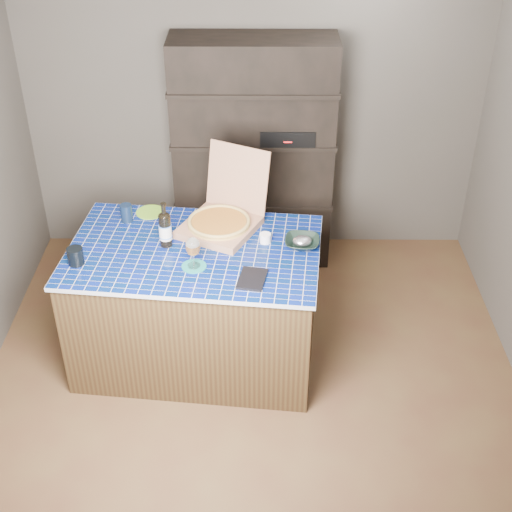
{
  "coord_description": "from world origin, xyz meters",
  "views": [
    {
      "loc": [
        0.05,
        -3.39,
        3.31
      ],
      "look_at": [
        0.03,
        0.0,
        1.01
      ],
      "focal_mm": 50.0,
      "sensor_mm": 36.0,
      "label": 1
    }
  ],
  "objects_px": {
    "wine_glass": "(193,247)",
    "pizza_box": "(221,220)",
    "bowl": "(302,243)",
    "dvd_case": "(252,279)",
    "mead_bottle": "(165,229)",
    "kitchen_island": "(197,303)"
  },
  "relations": [
    {
      "from": "pizza_box",
      "to": "wine_glass",
      "type": "xyz_separation_m",
      "value": [
        -0.14,
        -0.43,
        0.07
      ]
    },
    {
      "from": "kitchen_island",
      "to": "dvd_case",
      "type": "distance_m",
      "value": 0.66
    },
    {
      "from": "dvd_case",
      "to": "bowl",
      "type": "relative_size",
      "value": 0.99
    },
    {
      "from": "mead_bottle",
      "to": "bowl",
      "type": "bearing_deg",
      "value": -0.53
    },
    {
      "from": "mead_bottle",
      "to": "kitchen_island",
      "type": "bearing_deg",
      "value": -14.67
    },
    {
      "from": "wine_glass",
      "to": "mead_bottle",
      "type": "bearing_deg",
      "value": 129.03
    },
    {
      "from": "mead_bottle",
      "to": "bowl",
      "type": "relative_size",
      "value": 1.4
    },
    {
      "from": "wine_glass",
      "to": "bowl",
      "type": "xyz_separation_m",
      "value": [
        0.66,
        0.23,
        -0.11
      ]
    },
    {
      "from": "pizza_box",
      "to": "wine_glass",
      "type": "distance_m",
      "value": 0.46
    },
    {
      "from": "kitchen_island",
      "to": "bowl",
      "type": "bearing_deg",
      "value": 9.3
    },
    {
      "from": "pizza_box",
      "to": "dvd_case",
      "type": "bearing_deg",
      "value": -43.67
    },
    {
      "from": "kitchen_island",
      "to": "wine_glass",
      "type": "height_order",
      "value": "wine_glass"
    },
    {
      "from": "mead_bottle",
      "to": "dvd_case",
      "type": "distance_m",
      "value": 0.67
    },
    {
      "from": "bowl",
      "to": "kitchen_island",
      "type": "bearing_deg",
      "value": -176.81
    },
    {
      "from": "pizza_box",
      "to": "bowl",
      "type": "bearing_deg",
      "value": 4.58
    },
    {
      "from": "pizza_box",
      "to": "mead_bottle",
      "type": "xyz_separation_m",
      "value": [
        -0.34,
        -0.2,
        0.05
      ]
    },
    {
      "from": "pizza_box",
      "to": "bowl",
      "type": "distance_m",
      "value": 0.56
    },
    {
      "from": "dvd_case",
      "to": "bowl",
      "type": "distance_m",
      "value": 0.48
    },
    {
      "from": "mead_bottle",
      "to": "wine_glass",
      "type": "bearing_deg",
      "value": -50.97
    },
    {
      "from": "pizza_box",
      "to": "wine_glass",
      "type": "height_order",
      "value": "pizza_box"
    },
    {
      "from": "wine_glass",
      "to": "pizza_box",
      "type": "bearing_deg",
      "value": 71.58
    },
    {
      "from": "pizza_box",
      "to": "wine_glass",
      "type": "relative_size",
      "value": 3.36
    }
  ]
}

